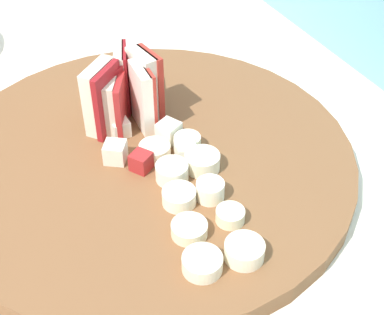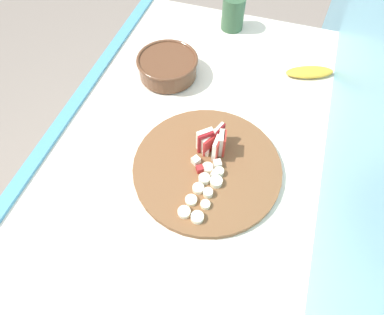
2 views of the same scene
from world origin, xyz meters
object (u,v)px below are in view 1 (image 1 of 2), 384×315
apple_wedge_fan (123,93)px  banana_slice_rows (195,194)px  cutting_board (148,158)px  apple_dice_pile (147,144)px

apple_wedge_fan → banana_slice_rows: (0.13, 0.01, -0.02)m
cutting_board → apple_dice_pile: apple_dice_pile is taller
cutting_board → apple_dice_pile: 0.02m
apple_wedge_fan → apple_dice_pile: bearing=1.0°
apple_wedge_fan → apple_dice_pile: (0.05, 0.00, -0.02)m
apple_wedge_fan → banana_slice_rows: bearing=6.0°
apple_wedge_fan → apple_dice_pile: 0.06m
banana_slice_rows → apple_dice_pile: bearing=-170.3°
apple_dice_pile → banana_slice_rows: size_ratio=0.49×
apple_dice_pile → banana_slice_rows: (0.07, 0.01, -0.00)m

